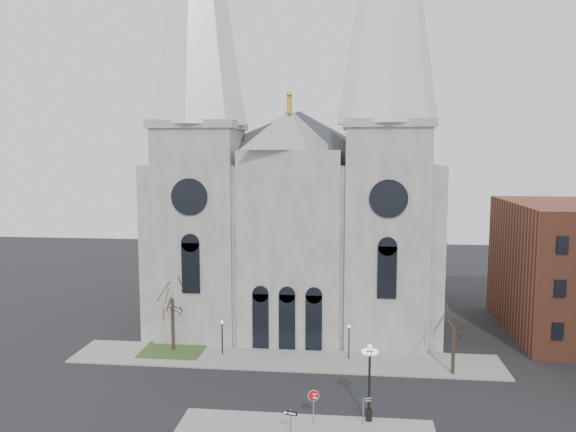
# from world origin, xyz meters

# --- Properties ---
(ground) EXTENTS (160.00, 160.00, 0.00)m
(ground) POSITION_xyz_m (0.00, 0.00, 0.00)
(ground) COLOR black
(ground) RESTS_ON ground
(sidewalk_far) EXTENTS (40.00, 6.00, 0.14)m
(sidewalk_far) POSITION_xyz_m (0.00, 11.00, 0.07)
(sidewalk_far) COLOR gray
(sidewalk_far) RESTS_ON ground
(grass_patch) EXTENTS (6.00, 5.00, 0.18)m
(grass_patch) POSITION_xyz_m (-11.00, 12.00, 0.09)
(grass_patch) COLOR #324E21
(grass_patch) RESTS_ON ground
(cathedral) EXTENTS (33.00, 26.66, 54.00)m
(cathedral) POSITION_xyz_m (0.00, 22.86, 18.48)
(cathedral) COLOR gray
(cathedral) RESTS_ON ground
(tree_left) EXTENTS (3.20, 3.20, 7.50)m
(tree_left) POSITION_xyz_m (-11.00, 12.00, 5.58)
(tree_left) COLOR black
(tree_left) RESTS_ON ground
(tree_right) EXTENTS (3.20, 3.20, 6.00)m
(tree_right) POSITION_xyz_m (15.00, 9.00, 4.47)
(tree_right) COLOR black
(tree_right) RESTS_ON ground
(ped_lamp_left) EXTENTS (0.32, 0.32, 3.26)m
(ped_lamp_left) POSITION_xyz_m (-6.00, 11.50, 2.33)
(ped_lamp_left) COLOR black
(ped_lamp_left) RESTS_ON sidewalk_far
(ped_lamp_right) EXTENTS (0.32, 0.32, 3.26)m
(ped_lamp_right) POSITION_xyz_m (6.00, 11.50, 2.33)
(ped_lamp_right) COLOR black
(ped_lamp_right) RESTS_ON sidewalk_far
(stop_sign) EXTENTS (0.85, 0.18, 2.37)m
(stop_sign) POSITION_xyz_m (3.49, -1.07, 1.84)
(stop_sign) COLOR slate
(stop_sign) RESTS_ON sidewalk_near
(globe_lamp) EXTENTS (1.39, 1.39, 5.67)m
(globe_lamp) POSITION_xyz_m (7.43, -0.50, 3.70)
(globe_lamp) COLOR black
(globe_lamp) RESTS_ON sidewalk_near
(one_way_sign) EXTENTS (0.93, 0.25, 2.15)m
(one_way_sign) POSITION_xyz_m (2.15, -3.86, 1.60)
(one_way_sign) COLOR slate
(one_way_sign) RESTS_ON sidewalk_near
(street_name_sign) EXTENTS (0.61, 0.30, 2.04)m
(street_name_sign) POSITION_xyz_m (7.09, -1.11, 1.36)
(street_name_sign) COLOR slate
(street_name_sign) RESTS_ON sidewalk_near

